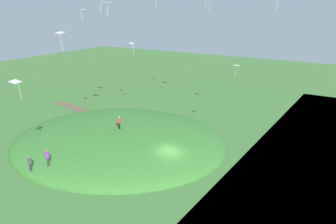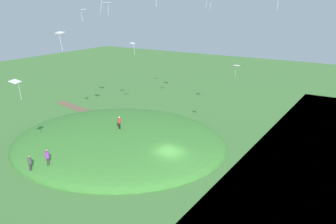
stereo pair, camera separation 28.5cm
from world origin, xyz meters
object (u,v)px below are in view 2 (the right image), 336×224
object	(u,v)px
person_watching_kites	(30,161)
kite_10	(83,10)
kite_4	(108,3)
kite_8	(133,44)
kite_11	(60,34)
kite_7	(16,82)
kite_3	(236,66)
person_on_hilltop	(119,121)
person_near_shore	(47,155)
kite_0	(209,0)

from	to	relation	value
person_watching_kites	kite_10	size ratio (longest dim) A/B	1.26
kite_4	kite_8	bearing A→B (deg)	-80.70
kite_10	kite_11	size ratio (longest dim) A/B	0.75
kite_11	kite_10	bearing A→B (deg)	-61.38
kite_7	kite_3	bearing A→B (deg)	-123.22
kite_11	kite_4	bearing A→B (deg)	-65.11
person_on_hilltop	kite_8	distance (m)	14.92
person_on_hilltop	person_near_shore	size ratio (longest dim) A/B	0.90
kite_0	kite_8	xyz separation A→B (m)	(10.21, 4.38, -6.24)
person_near_shore	kite_3	distance (m)	22.53
kite_0	kite_4	distance (m)	14.03
kite_3	kite_11	size ratio (longest dim) A/B	0.76
kite_7	kite_4	bearing A→B (deg)	-76.22
kite_8	kite_11	world-z (taller)	kite_11
kite_0	kite_11	size ratio (longest dim) A/B	1.05
person_near_shore	kite_8	size ratio (longest dim) A/B	0.96
kite_0	kite_4	xyz separation A→B (m)	(9.20, 10.59, -0.40)
kite_0	kite_7	world-z (taller)	kite_0
kite_0	kite_3	world-z (taller)	kite_0
kite_3	kite_10	xyz separation A→B (m)	(14.15, 9.27, 6.14)
person_watching_kites	person_near_shore	xyz separation A→B (m)	(-1.35, -1.10, 0.54)
person_on_hilltop	kite_10	world-z (taller)	kite_10
kite_7	kite_8	bearing A→B (deg)	-77.39
person_on_hilltop	kite_7	distance (m)	14.21
person_on_hilltop	person_watching_kites	world-z (taller)	person_on_hilltop
person_near_shore	kite_4	distance (m)	21.17
kite_4	kite_7	xyz separation A→B (m)	(-4.23, 17.26, -6.62)
kite_4	kite_8	world-z (taller)	kite_4
person_watching_kites	kite_4	distance (m)	22.11
person_on_hilltop	kite_3	xyz separation A→B (m)	(-11.69, -7.03, 6.69)
kite_10	kite_11	world-z (taller)	kite_10
kite_3	kite_11	xyz separation A→B (m)	(10.54, 15.88, 4.23)
person_watching_kites	kite_11	xyz separation A→B (m)	(-3.52, -2.20, 12.37)
person_near_shore	kite_0	size ratio (longest dim) A/B	0.98
kite_3	kite_11	bearing A→B (deg)	56.42
person_near_shore	kite_0	distance (m)	29.90
kite_4	person_watching_kites	bearing A→B (deg)	100.19
person_watching_kites	kite_8	distance (m)	24.30
person_on_hilltop	kite_3	distance (m)	15.19
kite_7	kite_10	bearing A→B (deg)	-81.80
person_watching_kites	kite_3	xyz separation A→B (m)	(-14.06, -18.08, 8.14)
kite_0	kite_4	bearing A→B (deg)	49.02
person_watching_kites	kite_11	bearing A→B (deg)	-2.32
kite_0	person_watching_kites	bearing A→B (deg)	76.59
person_near_shore	person_on_hilltop	bearing A→B (deg)	-153.87
kite_3	person_on_hilltop	bearing A→B (deg)	31.04
person_watching_kites	person_near_shore	bearing A→B (deg)	4.87
kite_0	kite_7	bearing A→B (deg)	79.89
kite_10	kite_7	bearing A→B (deg)	98.20
person_watching_kites	kite_10	distance (m)	16.78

